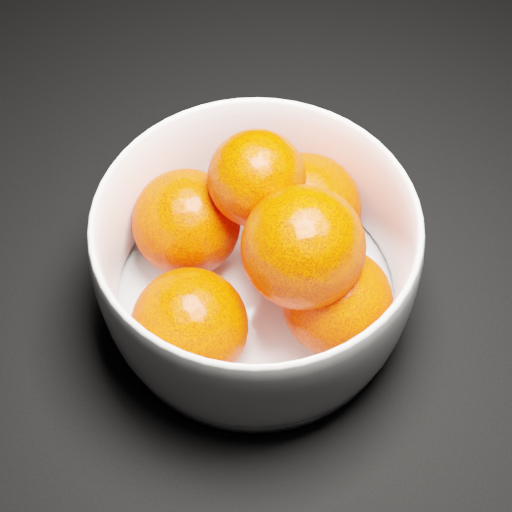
# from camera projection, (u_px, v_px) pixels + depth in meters

# --- Properties ---
(bowl) EXTENTS (0.21, 0.21, 0.10)m
(bowl) POSITION_uv_depth(u_px,v_px,m) (256.00, 260.00, 0.48)
(bowl) COLOR white
(bowl) RESTS_ON ground
(orange_pile) EXTENTS (0.19, 0.19, 0.12)m
(orange_pile) POSITION_uv_depth(u_px,v_px,m) (263.00, 248.00, 0.47)
(orange_pile) COLOR #F22A00
(orange_pile) RESTS_ON bowl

